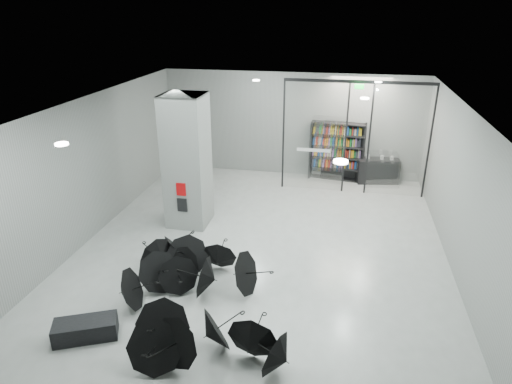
% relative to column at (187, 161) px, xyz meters
% --- Properties ---
extents(room, '(14.00, 14.02, 4.01)m').
position_rel_column_xyz_m(room, '(2.50, -2.00, 0.84)').
color(room, '#949794').
rests_on(room, ground).
extents(column, '(1.20, 1.20, 4.00)m').
position_rel_column_xyz_m(column, '(0.00, 0.00, 0.00)').
color(column, slate).
rests_on(column, ground).
extents(fire_cabinet, '(0.28, 0.04, 0.38)m').
position_rel_column_xyz_m(fire_cabinet, '(0.00, -0.62, -0.65)').
color(fire_cabinet, '#A50A07').
rests_on(fire_cabinet, column).
extents(info_panel, '(0.30, 0.03, 0.42)m').
position_rel_column_xyz_m(info_panel, '(0.00, -0.62, -1.15)').
color(info_panel, black).
rests_on(info_panel, column).
extents(exit_sign, '(0.30, 0.06, 0.15)m').
position_rel_column_xyz_m(exit_sign, '(4.90, 3.30, 1.82)').
color(exit_sign, '#0CE533').
rests_on(exit_sign, room).
extents(glass_partition, '(5.06, 0.08, 4.00)m').
position_rel_column_xyz_m(glass_partition, '(4.89, 3.50, 0.18)').
color(glass_partition, silver).
rests_on(glass_partition, ground).
extents(bench, '(1.36, 1.00, 0.40)m').
position_rel_column_xyz_m(bench, '(-0.34, -5.48, -1.80)').
color(bench, black).
rests_on(bench, ground).
extents(bookshelf, '(2.08, 0.70, 2.24)m').
position_rel_column_xyz_m(bookshelf, '(4.32, 4.75, -0.88)').
color(bookshelf, black).
rests_on(bookshelf, ground).
extents(shop_counter, '(1.63, 0.88, 0.93)m').
position_rel_column_xyz_m(shop_counter, '(5.90, 4.68, -1.54)').
color(shop_counter, black).
rests_on(shop_counter, ground).
extents(umbrella_cluster, '(4.72, 4.89, 1.30)m').
position_rel_column_xyz_m(umbrella_cluster, '(1.46, -4.18, -1.69)').
color(umbrella_cluster, black).
rests_on(umbrella_cluster, ground).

